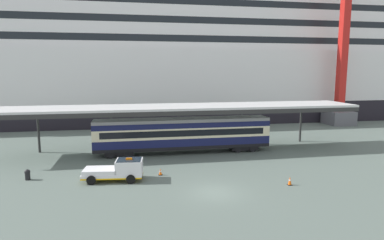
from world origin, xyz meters
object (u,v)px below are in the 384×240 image
(service_truck, at_px, (119,169))
(traffic_cone_mid, at_px, (290,181))
(train_carriage, at_px, (183,134))
(dockside_crane, at_px, (344,42))
(cruise_ship, at_px, (212,53))
(quay_bollard, at_px, (28,174))
(traffic_cone_near, at_px, (160,172))

(service_truck, height_order, traffic_cone_mid, service_truck)
(train_carriage, height_order, dockside_crane, dockside_crane)
(cruise_ship, height_order, quay_bollard, cruise_ship)
(train_carriage, xyz_separation_m, dockside_crane, (31.01, 15.50, 12.30))
(traffic_cone_mid, bearing_deg, train_carriage, 119.60)
(cruise_ship, height_order, dockside_crane, dockside_crane)
(train_carriage, distance_m, dockside_crane, 36.79)
(traffic_cone_near, height_order, traffic_cone_mid, traffic_cone_mid)
(train_carriage, relative_size, traffic_cone_near, 32.72)
(traffic_cone_mid, relative_size, quay_bollard, 0.79)
(cruise_ship, xyz_separation_m, traffic_cone_near, (-14.86, -40.85, -13.06))
(train_carriage, relative_size, traffic_cone_mid, 26.88)
(cruise_ship, distance_m, service_truck, 47.28)
(traffic_cone_near, bearing_deg, train_carriage, 66.86)
(traffic_cone_near, bearing_deg, cruise_ship, 70.01)
(traffic_cone_mid, xyz_separation_m, quay_bollard, (-22.33, 5.52, 0.14))
(traffic_cone_mid, bearing_deg, traffic_cone_near, 155.93)
(cruise_ship, relative_size, traffic_cone_near, 193.89)
(service_truck, bearing_deg, dockside_crane, 32.45)
(cruise_ship, height_order, service_truck, cruise_ship)
(train_carriage, bearing_deg, dockside_crane, 26.56)
(cruise_ship, distance_m, traffic_cone_mid, 47.58)
(dockside_crane, distance_m, quay_bollard, 53.30)
(traffic_cone_mid, height_order, dockside_crane, dockside_crane)
(train_carriage, relative_size, quay_bollard, 21.26)
(cruise_ship, xyz_separation_m, service_truck, (-18.61, -41.67, -12.37))
(service_truck, xyz_separation_m, traffic_cone_mid, (14.32, -3.91, -0.62))
(traffic_cone_mid, bearing_deg, dockside_crane, 49.78)
(train_carriage, distance_m, service_truck, 11.37)
(cruise_ship, bearing_deg, traffic_cone_near, -109.99)
(train_carriage, bearing_deg, service_truck, -129.17)
(cruise_ship, distance_m, train_carriage, 36.57)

